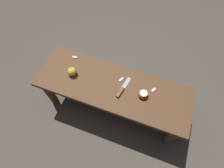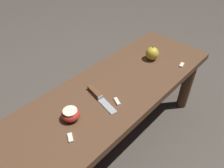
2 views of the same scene
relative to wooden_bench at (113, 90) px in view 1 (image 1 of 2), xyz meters
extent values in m
plane|color=#4C443D|center=(0.00, 0.00, -0.37)|extent=(8.00, 8.00, 0.00)
cube|color=brown|center=(0.00, 0.00, 0.06)|extent=(1.30, 0.43, 0.04)
cylinder|color=brown|center=(-0.59, -0.16, -0.16)|extent=(0.07, 0.07, 0.40)
cylinder|color=brown|center=(0.59, -0.16, -0.16)|extent=(0.07, 0.07, 0.40)
cylinder|color=brown|center=(-0.59, 0.16, -0.16)|extent=(0.07, 0.07, 0.40)
cylinder|color=brown|center=(0.59, 0.16, -0.16)|extent=(0.07, 0.07, 0.40)
cube|color=#9EA0A5|center=(0.10, 0.06, 0.08)|extent=(0.05, 0.12, 0.00)
cube|color=#9EA0A5|center=(0.09, 0.01, 0.09)|extent=(0.03, 0.02, 0.02)
cube|color=brown|center=(0.08, -0.04, 0.09)|extent=(0.04, 0.10, 0.02)
sphere|color=gold|center=(-0.36, -0.01, 0.12)|extent=(0.08, 0.08, 0.08)
cylinder|color=#4C3319|center=(-0.36, -0.01, 0.16)|extent=(0.01, 0.01, 0.01)
ellipsoid|color=red|center=(0.25, 0.00, 0.10)|extent=(0.08, 0.08, 0.05)
cylinder|color=silver|center=(0.25, 0.00, 0.13)|extent=(0.06, 0.06, 0.00)
cube|color=silver|center=(0.05, 0.08, 0.08)|extent=(0.04, 0.05, 0.01)
cube|color=silver|center=(0.32, 0.08, 0.08)|extent=(0.04, 0.05, 0.01)
cube|color=silver|center=(-0.42, 0.15, 0.08)|extent=(0.04, 0.03, 0.01)
camera|label=1|loc=(0.23, -0.63, 1.34)|focal=28.00mm
camera|label=2|loc=(0.59, 0.55, 0.80)|focal=35.00mm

